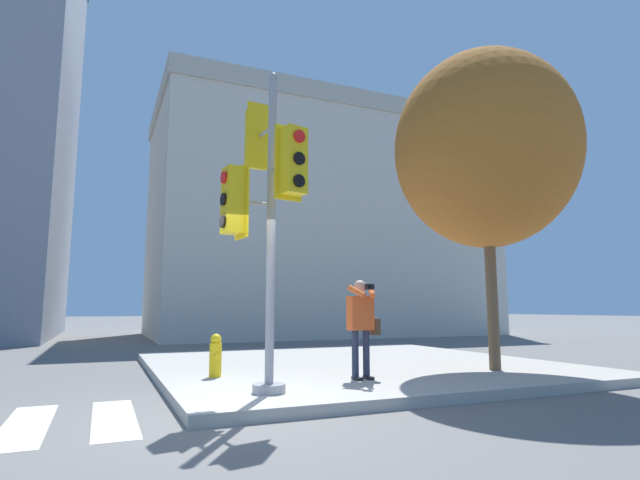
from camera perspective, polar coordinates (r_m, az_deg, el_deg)
The scene contains 7 objects.
ground_plane at distance 6.36m, azimuth -10.87°, elevation -19.26°, with size 160.00×160.00×0.00m, color slate.
sidewalk_corner at distance 10.82m, azimuth 3.73°, elevation -14.15°, with size 8.00×8.00×0.15m.
traffic_signal_pole at distance 7.02m, azimuth -6.46°, elevation 5.49°, with size 1.03×1.45×4.52m.
person_photographer at distance 8.19m, azimuth 4.79°, elevation -9.09°, with size 0.58×0.54×1.58m.
street_tree at distance 10.38m, azimuth 18.35°, elevation 9.79°, with size 3.50×3.50×6.12m.
fire_hydrant at distance 8.63m, azimuth -11.85°, elevation -12.80°, with size 0.20×0.26×0.70m.
building_right at distance 25.25m, azimuth -0.01°, elevation 1.74°, with size 16.22×8.77×10.90m.
Camera 1 is at (-1.41, -6.07, 1.28)m, focal length 28.00 mm.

